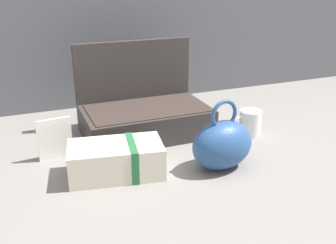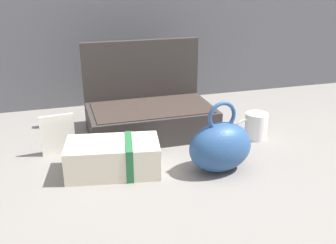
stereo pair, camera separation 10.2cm
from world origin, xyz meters
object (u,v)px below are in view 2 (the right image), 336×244
at_px(open_suitcase, 149,112).
at_px(teal_pouch_handbag, 220,146).
at_px(cream_toiletry_bag, 114,157).
at_px(info_card_left, 58,135).
at_px(coffee_mug, 255,126).

height_order(open_suitcase, teal_pouch_handbag, open_suitcase).
relative_size(open_suitcase, teal_pouch_handbag, 2.06).
distance_m(cream_toiletry_bag, info_card_left, 0.22).
xyz_separation_m(teal_pouch_handbag, info_card_left, (-0.44, 0.24, -0.01)).
distance_m(teal_pouch_handbag, info_card_left, 0.50).
bearing_deg(open_suitcase, teal_pouch_handbag, -70.14).
height_order(teal_pouch_handbag, cream_toiletry_bag, teal_pouch_handbag).
bearing_deg(open_suitcase, info_card_left, -162.59).
relative_size(open_suitcase, info_card_left, 3.32).
xyz_separation_m(open_suitcase, info_card_left, (-0.32, -0.10, -0.01)).
bearing_deg(info_card_left, coffee_mug, -11.93).
relative_size(open_suitcase, coffee_mug, 3.83).
distance_m(teal_pouch_handbag, coffee_mug, 0.28).
bearing_deg(teal_pouch_handbag, info_card_left, 151.11).
height_order(teal_pouch_handbag, coffee_mug, teal_pouch_handbag).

